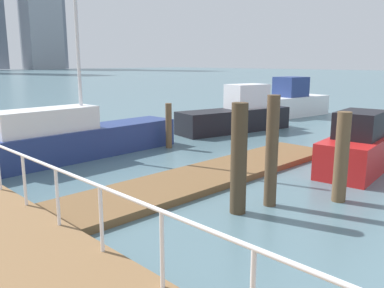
% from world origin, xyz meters
% --- Properties ---
extents(floating_dock, '(10.58, 2.00, 0.18)m').
position_xyz_m(floating_dock, '(1.79, 8.29, 0.09)').
color(floating_dock, brown).
rests_on(floating_dock, ground_plane).
extents(boardwalk_railing, '(0.06, 28.61, 1.08)m').
position_xyz_m(boardwalk_railing, '(-3.15, 8.72, 1.22)').
color(boardwalk_railing, white).
rests_on(boardwalk_railing, boardwalk).
extents(dock_piling_0, '(0.35, 0.35, 2.44)m').
position_xyz_m(dock_piling_0, '(0.41, 6.06, 1.22)').
color(dock_piling_0, '#473826').
rests_on(dock_piling_0, ground_plane).
extents(dock_piling_1, '(0.24, 0.24, 1.73)m').
position_xyz_m(dock_piling_1, '(3.81, 12.20, 0.86)').
color(dock_piling_1, brown).
rests_on(dock_piling_1, ground_plane).
extents(dock_piling_2, '(0.32, 0.32, 2.15)m').
position_xyz_m(dock_piling_2, '(2.71, 4.83, 1.08)').
color(dock_piling_2, brown).
rests_on(dock_piling_2, ground_plane).
extents(dock_piling_3, '(0.29, 0.29, 2.56)m').
position_xyz_m(dock_piling_3, '(1.30, 5.82, 1.28)').
color(dock_piling_3, brown).
rests_on(dock_piling_3, ground_plane).
extents(dock_piling_4, '(0.29, 0.29, 1.63)m').
position_xyz_m(dock_piling_4, '(-1.71, 14.17, 0.81)').
color(dock_piling_4, '#473826').
rests_on(dock_piling_4, ground_plane).
extents(moored_boat_0, '(5.00, 2.42, 2.37)m').
position_xyz_m(moored_boat_0, '(15.42, 13.91, 0.86)').
color(moored_boat_0, white).
rests_on(moored_boat_0, ground_plane).
extents(moored_boat_1, '(7.40, 1.68, 8.30)m').
position_xyz_m(moored_boat_1, '(0.44, 13.21, 0.73)').
color(moored_boat_1, navy).
rests_on(moored_boat_1, ground_plane).
extents(moored_boat_3, '(5.58, 2.11, 1.84)m').
position_xyz_m(moored_boat_3, '(6.44, 5.76, 0.67)').
color(moored_boat_3, red).
rests_on(moored_boat_3, ground_plane).
extents(moored_boat_4, '(5.99, 2.67, 2.21)m').
position_xyz_m(moored_boat_4, '(8.75, 12.84, 0.77)').
color(moored_boat_4, black).
rests_on(moored_boat_4, ground_plane).
extents(skyline_tower_7, '(8.07, 11.86, 46.05)m').
position_xyz_m(skyline_tower_7, '(83.36, 183.44, 23.03)').
color(skyline_tower_7, slate).
rests_on(skyline_tower_7, ground_plane).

